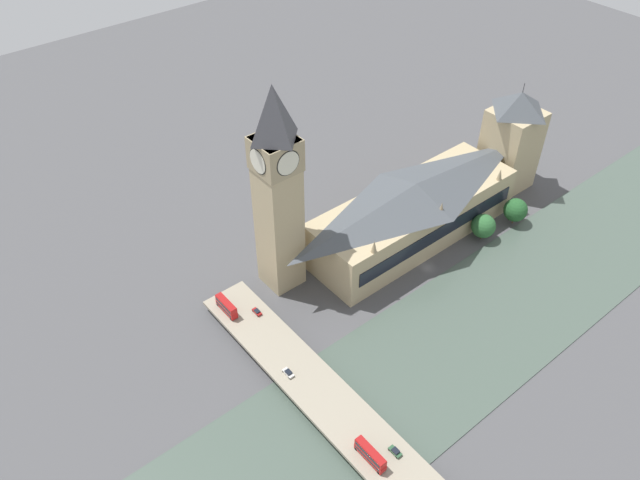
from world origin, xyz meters
The scene contains 13 objects.
ground_plane centered at (0.00, 0.00, 0.00)m, with size 600.00×600.00×0.00m, color #4C4C4F.
river_water centered at (-31.87, 0.00, 0.15)m, with size 51.74×360.00×0.30m, color #47564C.
parliament_hall centered at (17.35, -8.00, 13.31)m, with size 29.16×90.72×26.80m.
clock_tower centered at (30.51, 47.83, 43.37)m, with size 14.17×14.17×81.26m.
victoria_tower centered at (17.40, -67.25, 22.86)m, with size 19.77×19.77×49.73m.
road_bridge centered at (-31.87, 70.71, 3.25)m, with size 135.47×16.83×4.09m.
double_decker_bus_lead centered at (-47.14, 74.28, 6.82)m, with size 11.05×2.53×4.98m.
double_decker_bus_mid centered at (26.47, 74.85, 6.85)m, with size 10.51×2.61×5.04m.
car_northbound_lead centered at (19.14, 67.11, 4.78)m, with size 3.96×1.76×1.36m.
car_northbound_mid centered at (-50.21, 67.29, 4.81)m, with size 4.08×1.91×1.46m.
car_southbound_extra centered at (-8.85, 74.43, 4.83)m, with size 4.23×1.90×1.50m.
tree_embankment_near centered at (-3.70, -47.78, 6.97)m, with size 9.88×9.88×11.92m.
tree_embankment_mid centered at (-1.81, -29.62, 6.60)m, with size 9.89×9.89×11.56m.
Camera 1 is at (-109.95, 143.80, 167.43)m, focal length 35.00 mm.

